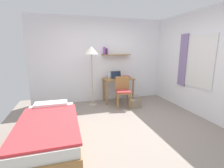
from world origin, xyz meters
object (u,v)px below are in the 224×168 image
Objects in this scene: laptop at (116,76)px; bed at (49,132)px; desk at (118,83)px; handbag at (135,103)px; desk_chair at (123,90)px; standing_lamp at (92,54)px; water_bottle at (109,75)px; book_stack at (127,77)px.

bed is at bearing -133.03° from laptop.
handbag is at bearing -68.03° from desk.
handbag is (0.34, -0.75, -0.68)m from laptop.
desk_chair is at bearing -86.82° from laptop.
standing_lamp reaches higher than bed.
bed is at bearing -129.55° from water_bottle.
standing_lamp is 1.07m from laptop.
laptop is at bearing 114.42° from handbag.
bed is at bearing -150.35° from handbag.
laptop is at bearing 175.32° from book_stack.
standing_lamp reaches higher than laptop.
handbag is (-0.02, -0.72, -0.65)m from book_stack.
water_bottle reaches higher than handbag.
desk is 2.30× the size of handbag.
standing_lamp is at bearing -166.49° from water_bottle.
desk is at bearing 9.32° from standing_lamp.
bed is 2.77m from desk.
standing_lamp is (1.08, 1.83, 1.28)m from bed.
laptop reaches higher than book_stack.
bed is at bearing -142.24° from desk_chair.
desk is 0.36m from book_stack.
book_stack is at bearing 57.01° from desk_chair.
bed is 7.48× the size of book_stack.
laptop is (0.79, 0.17, -0.70)m from standing_lamp.
water_bottle is at bearing 13.51° from standing_lamp.
desk is at bearing 111.97° from handbag.
book_stack reaches higher than handbag.
standing_lamp is 0.85m from water_bottle.
book_stack is at bearing 88.63° from handbag.
desk is at bearing 87.50° from desk_chair.
standing_lamp is at bearing 59.52° from bed.
laptop is 0.81× the size of handbag.
bed is 5.81× the size of laptop.
bed is at bearing -138.43° from book_stack.
water_bottle is at bearing 50.45° from bed.
standing_lamp is (-0.82, 0.36, 1.03)m from desk_chair.
desk is 4.08× the size of water_bottle.
book_stack is (2.22, 1.97, 0.55)m from bed.
standing_lamp reaches higher than desk.
desk_chair is 0.50× the size of standing_lamp.
book_stack is (0.30, 0.00, 0.18)m from desk.
book_stack is (0.33, 0.50, 0.30)m from desk_chair.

